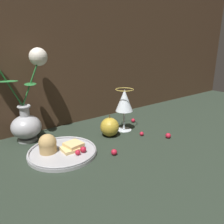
{
  "coord_description": "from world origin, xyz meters",
  "views": [
    {
      "loc": [
        -0.41,
        -0.59,
        0.33
      ],
      "look_at": [
        0.05,
        -0.0,
        0.1
      ],
      "focal_mm": 35.0,
      "sensor_mm": 36.0,
      "label": 1
    }
  ],
  "objects_px": {
    "wine_glass": "(124,102)",
    "plate_with_pastries": "(60,150)",
    "vase": "(23,105)",
    "apple_beside_vase": "(110,127)"
  },
  "relations": [
    {
      "from": "vase",
      "to": "apple_beside_vase",
      "type": "distance_m",
      "value": 0.31
    },
    {
      "from": "vase",
      "to": "wine_glass",
      "type": "bearing_deg",
      "value": -22.4
    },
    {
      "from": "vase",
      "to": "wine_glass",
      "type": "xyz_separation_m",
      "value": [
        0.34,
        -0.14,
        -0.01
      ]
    },
    {
      "from": "vase",
      "to": "apple_beside_vase",
      "type": "height_order",
      "value": "vase"
    },
    {
      "from": "wine_glass",
      "to": "apple_beside_vase",
      "type": "distance_m",
      "value": 0.12
    },
    {
      "from": "plate_with_pastries",
      "to": "wine_glass",
      "type": "xyz_separation_m",
      "value": [
        0.29,
        0.03,
        0.1
      ]
    },
    {
      "from": "vase",
      "to": "plate_with_pastries",
      "type": "bearing_deg",
      "value": -75.06
    },
    {
      "from": "vase",
      "to": "plate_with_pastries",
      "type": "height_order",
      "value": "vase"
    },
    {
      "from": "vase",
      "to": "wine_glass",
      "type": "distance_m",
      "value": 0.37
    },
    {
      "from": "wine_glass",
      "to": "plate_with_pastries",
      "type": "bearing_deg",
      "value": -173.53
    }
  ]
}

